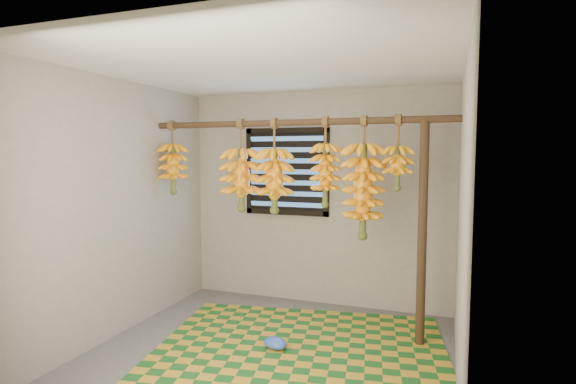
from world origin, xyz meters
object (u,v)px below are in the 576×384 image
at_px(banana_bunch_a, 173,168).
at_px(banana_bunch_c, 274,181).
at_px(woven_mat, 300,350).
at_px(banana_bunch_d, 325,175).
at_px(support_post, 422,234).
at_px(plastic_bag, 275,343).
at_px(banana_bunch_b, 241,180).
at_px(banana_bunch_f, 397,167).
at_px(banana_bunch_e, 363,191).

xyz_separation_m(banana_bunch_a, banana_bunch_c, (1.15, 0.00, -0.11)).
distance_m(woven_mat, banana_bunch_d, 1.58).
bearing_deg(support_post, plastic_bag, -155.55).
xyz_separation_m(woven_mat, banana_bunch_d, (0.09, 0.48, 1.50)).
xyz_separation_m(banana_bunch_b, banana_bunch_f, (1.53, -0.00, 0.14)).
relative_size(banana_bunch_b, banana_bunch_d, 1.08).
xyz_separation_m(banana_bunch_e, banana_bunch_f, (0.30, 0.00, 0.22)).
bearing_deg(banana_bunch_a, banana_bunch_f, 0.00).
bearing_deg(banana_bunch_b, banana_bunch_c, -0.00).
bearing_deg(woven_mat, banana_bunch_c, 131.59).
distance_m(plastic_bag, banana_bunch_d, 1.58).
bearing_deg(banana_bunch_d, banana_bunch_e, -0.00).
bearing_deg(banana_bunch_f, plastic_bag, -150.67).
height_order(support_post, banana_bunch_f, banana_bunch_f).
relative_size(banana_bunch_b, banana_bunch_f, 1.36).
distance_m(banana_bunch_c, banana_bunch_e, 0.87).
relative_size(woven_mat, banana_bunch_f, 3.74).
height_order(banana_bunch_e, banana_bunch_f, same).
relative_size(banana_bunch_b, banana_bunch_e, 0.82).
xyz_separation_m(banana_bunch_b, banana_bunch_e, (1.22, -0.00, -0.08)).
bearing_deg(plastic_bag, banana_bunch_e, 39.38).
distance_m(support_post, banana_bunch_a, 2.61).
xyz_separation_m(plastic_bag, banana_bunch_b, (-0.57, 0.54, 1.39)).
xyz_separation_m(banana_bunch_d, banana_bunch_f, (0.66, -0.00, 0.08)).
height_order(banana_bunch_b, banana_bunch_e, same).
bearing_deg(banana_bunch_e, support_post, 0.00).
bearing_deg(banana_bunch_a, support_post, 0.00).
distance_m(support_post, banana_bunch_b, 1.81).
relative_size(woven_mat, banana_bunch_c, 2.72).
bearing_deg(banana_bunch_f, banana_bunch_d, 180.00).
bearing_deg(woven_mat, banana_bunch_f, 32.85).
relative_size(banana_bunch_c, banana_bunch_e, 0.82).
bearing_deg(plastic_bag, banana_bunch_a, 158.68).
relative_size(banana_bunch_a, banana_bunch_b, 0.84).
xyz_separation_m(banana_bunch_a, banana_bunch_e, (2.02, 0.00, -0.19)).
distance_m(banana_bunch_e, banana_bunch_f, 0.37).
distance_m(banana_bunch_d, banana_bunch_f, 0.66).
height_order(woven_mat, plastic_bag, plastic_bag).
bearing_deg(banana_bunch_a, banana_bunch_d, 0.00).
bearing_deg(banana_bunch_d, banana_bunch_b, 180.00).
xyz_separation_m(support_post, woven_mat, (-0.97, -0.48, -0.99)).
xyz_separation_m(banana_bunch_a, banana_bunch_f, (2.33, 0.00, 0.03)).
relative_size(plastic_bag, banana_bunch_c, 0.25).
bearing_deg(banana_bunch_f, woven_mat, -147.15).
bearing_deg(banana_bunch_e, banana_bunch_d, 180.00).
relative_size(woven_mat, banana_bunch_a, 3.26).
relative_size(plastic_bag, banana_bunch_d, 0.27).
xyz_separation_m(banana_bunch_a, banana_bunch_d, (1.67, 0.00, -0.04)).
bearing_deg(banana_bunch_c, banana_bunch_e, 0.00).
bearing_deg(banana_bunch_c, banana_bunch_f, 0.00).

